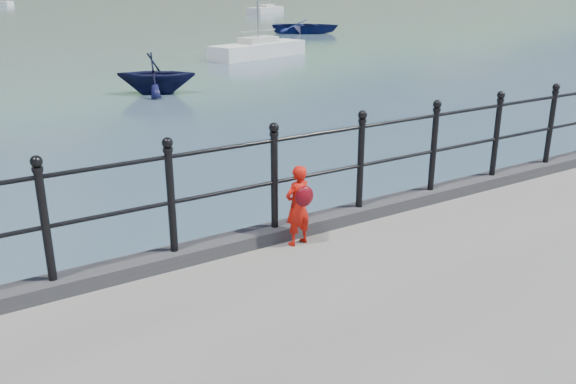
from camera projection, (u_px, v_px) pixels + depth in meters
ground at (224, 325)px, 7.05m from camera, size 600.00×600.00×0.00m
kerb at (227, 244)px, 6.58m from camera, size 60.00×0.30×0.15m
railing at (225, 178)px, 6.33m from camera, size 18.11×0.11×1.20m
far_shore at (30, 54)px, 225.13m from camera, size 830.00×200.00×156.00m
child at (298, 205)px, 6.61m from camera, size 0.36×0.32×0.91m
launch_blue at (306, 26)px, 44.33m from camera, size 5.87×5.69×0.99m
launch_navy at (156, 73)px, 20.94m from camera, size 3.48×3.35×1.41m
sailboat_near at (258, 50)px, 30.94m from camera, size 5.78×3.07×7.76m
sailboat_far at (265, 10)px, 69.88m from camera, size 6.34×5.20×9.28m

